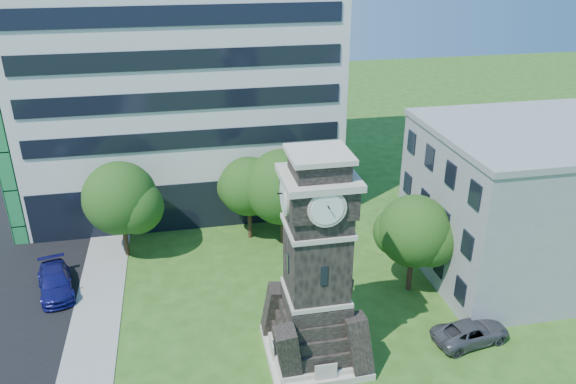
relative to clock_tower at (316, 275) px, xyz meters
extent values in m
cube|color=gray|center=(-12.50, 3.00, -5.25)|extent=(3.00, 70.00, 0.06)
cube|color=beige|center=(0.00, 0.00, -5.08)|extent=(5.40, 5.40, 0.40)
cube|color=beige|center=(0.00, 0.00, -4.73)|extent=(4.80, 4.80, 0.30)
cube|color=black|center=(0.00, 0.00, 1.92)|extent=(3.00, 3.00, 6.40)
cube|color=beige|center=(0.00, 0.00, -1.08)|extent=(3.25, 3.25, 0.25)
cube|color=beige|center=(0.00, 0.00, 2.92)|extent=(3.25, 3.25, 0.25)
cube|color=black|center=(0.00, -1.52, 0.92)|extent=(0.35, 0.08, 1.10)
cube|color=black|center=(0.00, 0.00, 4.72)|extent=(3.30, 3.30, 1.60)
cube|color=beige|center=(0.00, 0.00, 5.62)|extent=(3.70, 3.70, 0.35)
cylinder|color=white|center=(0.00, -1.77, 4.72)|extent=(1.56, 0.06, 1.56)
cylinder|color=white|center=(-1.77, 0.00, 4.72)|extent=(0.06, 1.56, 1.56)
cube|color=black|center=(0.00, 0.00, 6.22)|extent=(2.60, 2.60, 0.90)
cube|color=beige|center=(0.00, 0.00, 6.82)|extent=(3.00, 3.00, 0.25)
cube|color=silver|center=(-6.00, 24.00, 8.72)|extent=(25.00, 15.00, 28.00)
cube|color=black|center=(-6.00, 16.80, -3.28)|extent=(24.50, 0.80, 4.00)
cube|color=#95989A|center=(17.00, 6.00, -0.28)|extent=(15.00, 12.00, 10.00)
cube|color=#95989A|center=(17.00, 6.00, 4.92)|extent=(15.20, 12.20, 0.40)
imported|color=navy|center=(-15.37, 9.34, -4.54)|extent=(3.22, 5.42, 1.47)
imported|color=#4D4C52|center=(9.19, -0.68, -4.64)|extent=(4.90, 2.86, 1.28)
cylinder|color=#332114|center=(-11.01, 13.26, -3.92)|extent=(0.34, 0.34, 2.71)
sphere|color=#2E6C20|center=(-11.01, 13.26, -0.61)|extent=(5.25, 5.25, 5.25)
sphere|color=#2E6C20|center=(-9.96, 12.73, -1.14)|extent=(3.94, 3.94, 3.94)
sphere|color=#2E6C20|center=(-11.93, 13.91, -0.91)|extent=(3.68, 3.68, 3.68)
cylinder|color=#332114|center=(-1.70, 14.18, -4.01)|extent=(0.34, 0.34, 2.53)
sphere|color=#28581A|center=(-1.70, 14.18, -0.91)|extent=(4.51, 4.51, 4.51)
sphere|color=#28581A|center=(-0.80, 13.72, -1.41)|extent=(3.38, 3.38, 3.38)
sphere|color=#28581A|center=(-2.49, 14.74, -1.20)|extent=(3.15, 3.15, 3.15)
cylinder|color=#332114|center=(0.66, 12.81, -3.92)|extent=(0.39, 0.39, 2.73)
sphere|color=#25661E|center=(0.66, 12.81, -0.58)|extent=(5.64, 5.64, 5.64)
sphere|color=#25661E|center=(1.79, 12.25, -1.11)|extent=(4.23, 4.23, 4.23)
sphere|color=#25661E|center=(-0.33, 13.52, -0.88)|extent=(3.95, 3.95, 3.95)
cylinder|color=#332114|center=(7.72, 5.02, -4.00)|extent=(0.34, 0.34, 2.57)
sphere|color=#245619|center=(7.72, 5.02, -0.86)|extent=(4.69, 4.69, 4.69)
sphere|color=#245619|center=(8.65, 4.55, -1.36)|extent=(3.52, 3.52, 3.52)
sphere|color=#245619|center=(6.89, 5.60, -1.15)|extent=(3.28, 3.28, 3.28)
camera|label=1|loc=(-6.41, -24.31, 16.33)|focal=35.00mm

